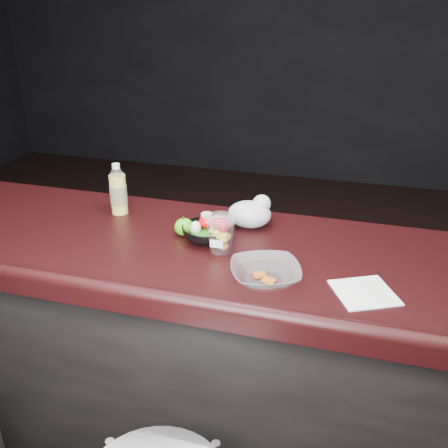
{
  "coord_description": "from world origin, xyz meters",
  "views": [
    {
      "loc": [
        0.49,
        -1.11,
        1.79
      ],
      "look_at": [
        0.07,
        0.33,
        1.1
      ],
      "focal_mm": 40.0,
      "sensor_mm": 36.0,
      "label": 1
    }
  ],
  "objects_px": {
    "fruit_cup": "(221,231)",
    "takeout_bowl": "(265,273)",
    "lemonade_bottle": "(118,193)",
    "green_apple": "(184,227)",
    "snack_bowl": "(207,232)"
  },
  "relations": [
    {
      "from": "fruit_cup",
      "to": "takeout_bowl",
      "type": "xyz_separation_m",
      "value": [
        0.18,
        -0.15,
        -0.04
      ]
    },
    {
      "from": "fruit_cup",
      "to": "snack_bowl",
      "type": "relative_size",
      "value": 0.65
    },
    {
      "from": "green_apple",
      "to": "takeout_bowl",
      "type": "height_order",
      "value": "green_apple"
    },
    {
      "from": "lemonade_bottle",
      "to": "green_apple",
      "type": "bearing_deg",
      "value": -20.68
    },
    {
      "from": "fruit_cup",
      "to": "green_apple",
      "type": "xyz_separation_m",
      "value": [
        -0.16,
        0.08,
        -0.04
      ]
    },
    {
      "from": "lemonade_bottle",
      "to": "snack_bowl",
      "type": "distance_m",
      "value": 0.42
    },
    {
      "from": "snack_bowl",
      "to": "takeout_bowl",
      "type": "xyz_separation_m",
      "value": [
        0.25,
        -0.21,
        -0.01
      ]
    },
    {
      "from": "green_apple",
      "to": "snack_bowl",
      "type": "bearing_deg",
      "value": -9.62
    },
    {
      "from": "green_apple",
      "to": "takeout_bowl",
      "type": "relative_size",
      "value": 0.27
    },
    {
      "from": "fruit_cup",
      "to": "green_apple",
      "type": "distance_m",
      "value": 0.18
    },
    {
      "from": "snack_bowl",
      "to": "takeout_bowl",
      "type": "distance_m",
      "value": 0.32
    },
    {
      "from": "lemonade_bottle",
      "to": "fruit_cup",
      "type": "distance_m",
      "value": 0.5
    },
    {
      "from": "lemonade_bottle",
      "to": "fruit_cup",
      "type": "relative_size",
      "value": 1.44
    },
    {
      "from": "fruit_cup",
      "to": "takeout_bowl",
      "type": "relative_size",
      "value": 0.52
    },
    {
      "from": "green_apple",
      "to": "snack_bowl",
      "type": "relative_size",
      "value": 0.34
    }
  ]
}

